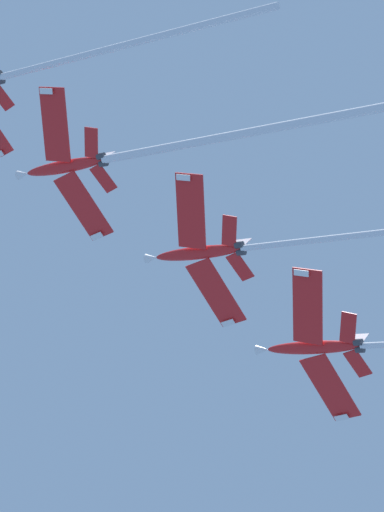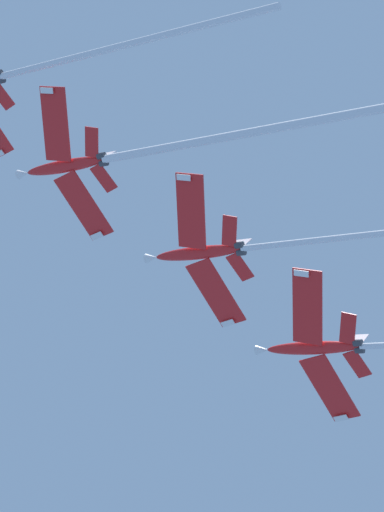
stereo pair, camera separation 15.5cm
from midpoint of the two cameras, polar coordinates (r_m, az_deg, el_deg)
name	(u,v)px [view 2 (the right image)]	position (r m, az deg, el deg)	size (l,w,h in m)	color
jet_lead	(20,72)	(130.48, -9.33, 9.85)	(27.27, 41.57, 25.56)	red
jet_second	(159,149)	(120.96, -1.82, 5.83)	(30.24, 47.45, 29.16)	red
jet_third	(274,245)	(119.26, 4.46, 0.61)	(30.43, 48.76, 29.87)	red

